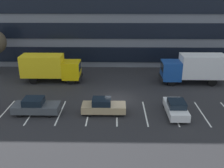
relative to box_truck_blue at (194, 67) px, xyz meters
name	(u,v)px	position (x,y,z in m)	size (l,w,h in m)	color
ground_plane	(117,99)	(-9.81, -5.32, -2.10)	(120.00, 120.00, 0.00)	#262628
lot_markings	(117,113)	(-9.81, -8.77, -2.09)	(22.54, 5.40, 0.01)	silver
box_truck_blue	(194,67)	(0.00, 0.00, 0.00)	(8.04, 2.66, 3.73)	#194799
box_truck_yellow_all	(50,67)	(-18.48, 0.27, -0.10)	(7.64, 2.53, 3.54)	yellow
sedan_tan	(103,106)	(-11.15, -8.83, -1.37)	(4.28, 1.79, 1.53)	tan
sedan_white	(176,108)	(-4.10, -9.04, -1.37)	(1.80, 4.29, 1.54)	white
sedan_charcoal	(36,106)	(-17.74, -9.01, -1.34)	(4.50, 1.89, 1.61)	#474C51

